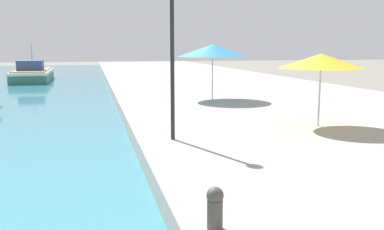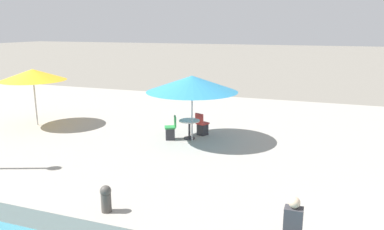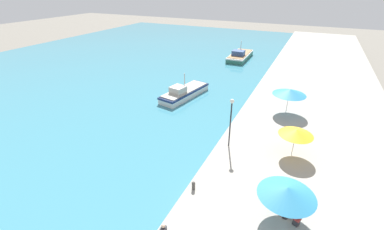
{
  "view_description": "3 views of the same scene",
  "coord_description": "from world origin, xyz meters",
  "px_view_note": "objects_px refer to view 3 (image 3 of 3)",
  "views": [
    {
      "loc": [
        -1.21,
        2.87,
        3.29
      ],
      "look_at": [
        1.5,
        14.5,
        1.38
      ],
      "focal_mm": 40.0,
      "sensor_mm": 36.0,
      "label": 1
    },
    {
      "loc": [
        -6.35,
        4.07,
        4.8
      ],
      "look_at": [
        6.52,
        8.8,
        1.58
      ],
      "focal_mm": 35.0,
      "sensor_mm": 36.0,
      "label": 2
    },
    {
      "loc": [
        6.31,
        -3.77,
        13.63
      ],
      "look_at": [
        -4.0,
        18.0,
        1.18
      ],
      "focal_mm": 24.0,
      "sensor_mm": 36.0,
      "label": 3
    }
  ],
  "objects_px": {
    "cafe_table": "(286,211)",
    "mooring_bollard": "(193,185)",
    "fishing_boat_near": "(184,92)",
    "cafe_chair_left": "(282,204)",
    "cafe_umbrella_striped": "(290,92)",
    "lamppost": "(231,115)",
    "cafe_chair_right": "(296,220)",
    "cafe_umbrella_pink": "(287,191)",
    "cafe_umbrella_white": "(296,132)",
    "fishing_boat_mid": "(240,56)"
  },
  "relations": [
    {
      "from": "fishing_boat_mid",
      "to": "cafe_umbrella_striped",
      "type": "bearing_deg",
      "value": -63.05
    },
    {
      "from": "lamppost",
      "to": "cafe_table",
      "type": "bearing_deg",
      "value": -47.06
    },
    {
      "from": "fishing_boat_near",
      "to": "cafe_chair_left",
      "type": "height_order",
      "value": "fishing_boat_near"
    },
    {
      "from": "cafe_umbrella_striped",
      "to": "cafe_chair_left",
      "type": "relative_size",
      "value": 3.94
    },
    {
      "from": "mooring_bollard",
      "to": "cafe_table",
      "type": "bearing_deg",
      "value": 2.28
    },
    {
      "from": "fishing_boat_mid",
      "to": "cafe_umbrella_white",
      "type": "bearing_deg",
      "value": -67.34
    },
    {
      "from": "cafe_umbrella_pink",
      "to": "mooring_bollard",
      "type": "xyz_separation_m",
      "value": [
        -6.02,
        -0.07,
        -1.84
      ]
    },
    {
      "from": "cafe_umbrella_pink",
      "to": "cafe_umbrella_striped",
      "type": "relative_size",
      "value": 0.96
    },
    {
      "from": "fishing_boat_mid",
      "to": "cafe_table",
      "type": "bearing_deg",
      "value": -70.92
    },
    {
      "from": "cafe_table",
      "to": "lamppost",
      "type": "distance_m",
      "value": 8.7
    },
    {
      "from": "fishing_boat_mid",
      "to": "cafe_umbrella_pink",
      "type": "distance_m",
      "value": 39.62
    },
    {
      "from": "mooring_bollard",
      "to": "cafe_chair_right",
      "type": "bearing_deg",
      "value": -0.44
    },
    {
      "from": "cafe_umbrella_pink",
      "to": "cafe_table",
      "type": "bearing_deg",
      "value": 43.62
    },
    {
      "from": "cafe_umbrella_pink",
      "to": "cafe_umbrella_white",
      "type": "height_order",
      "value": "cafe_umbrella_pink"
    },
    {
      "from": "cafe_table",
      "to": "cafe_chair_right",
      "type": "xyz_separation_m",
      "value": [
        0.66,
        -0.3,
        -0.21
      ]
    },
    {
      "from": "cafe_chair_left",
      "to": "lamppost",
      "type": "xyz_separation_m",
      "value": [
        -5.33,
        5.44,
        2.77
      ]
    },
    {
      "from": "cafe_chair_right",
      "to": "cafe_chair_left",
      "type": "bearing_deg",
      "value": -109.23
    },
    {
      "from": "cafe_umbrella_white",
      "to": "fishing_boat_near",
      "type": "bearing_deg",
      "value": 150.07
    },
    {
      "from": "cafe_umbrella_pink",
      "to": "cafe_umbrella_white",
      "type": "bearing_deg",
      "value": 91.54
    },
    {
      "from": "fishing_boat_near",
      "to": "cafe_chair_left",
      "type": "relative_size",
      "value": 9.17
    },
    {
      "from": "mooring_bollard",
      "to": "lamppost",
      "type": "height_order",
      "value": "lamppost"
    },
    {
      "from": "cafe_chair_right",
      "to": "mooring_bollard",
      "type": "height_order",
      "value": "cafe_chair_right"
    },
    {
      "from": "fishing_boat_mid",
      "to": "cafe_umbrella_pink",
      "type": "bearing_deg",
      "value": -71.26
    },
    {
      "from": "cafe_umbrella_striped",
      "to": "lamppost",
      "type": "bearing_deg",
      "value": -112.62
    },
    {
      "from": "cafe_umbrella_white",
      "to": "cafe_table",
      "type": "height_order",
      "value": "cafe_umbrella_white"
    },
    {
      "from": "cafe_chair_right",
      "to": "lamppost",
      "type": "distance_m",
      "value": 9.4
    },
    {
      "from": "cafe_chair_left",
      "to": "cafe_chair_right",
      "type": "distance_m",
      "value": 1.37
    },
    {
      "from": "mooring_bollard",
      "to": "cafe_umbrella_white",
      "type": "bearing_deg",
      "value": 51.39
    },
    {
      "from": "cafe_table",
      "to": "cafe_umbrella_white",
      "type": "bearing_deg",
      "value": 93.08
    },
    {
      "from": "fishing_boat_near",
      "to": "cafe_umbrella_striped",
      "type": "relative_size",
      "value": 2.33
    },
    {
      "from": "cafe_chair_left",
      "to": "lamppost",
      "type": "bearing_deg",
      "value": 107.28
    },
    {
      "from": "cafe_umbrella_white",
      "to": "lamppost",
      "type": "relative_size",
      "value": 0.61
    },
    {
      "from": "fishing_boat_near",
      "to": "mooring_bollard",
      "type": "relative_size",
      "value": 12.75
    },
    {
      "from": "cafe_umbrella_pink",
      "to": "mooring_bollard",
      "type": "height_order",
      "value": "cafe_umbrella_pink"
    },
    {
      "from": "cafe_umbrella_striped",
      "to": "mooring_bollard",
      "type": "distance_m",
      "value": 16.14
    },
    {
      "from": "cafe_umbrella_pink",
      "to": "fishing_boat_near",
      "type": "bearing_deg",
      "value": 133.35
    },
    {
      "from": "cafe_umbrella_white",
      "to": "lamppost",
      "type": "distance_m",
      "value": 5.44
    },
    {
      "from": "fishing_boat_near",
      "to": "cafe_chair_left",
      "type": "xyz_separation_m",
      "value": [
        14.56,
        -14.76,
        0.22
      ]
    },
    {
      "from": "fishing_boat_mid",
      "to": "lamppost",
      "type": "height_order",
      "value": "lamppost"
    },
    {
      "from": "cafe_table",
      "to": "mooring_bollard",
      "type": "xyz_separation_m",
      "value": [
        -6.2,
        -0.25,
        -0.18
      ]
    },
    {
      "from": "fishing_boat_near",
      "to": "cafe_table",
      "type": "bearing_deg",
      "value": -35.56
    },
    {
      "from": "cafe_table",
      "to": "mooring_bollard",
      "type": "height_order",
      "value": "cafe_table"
    },
    {
      "from": "cafe_umbrella_pink",
      "to": "lamppost",
      "type": "xyz_separation_m",
      "value": [
        -5.48,
        6.26,
        0.9
      ]
    },
    {
      "from": "fishing_boat_near",
      "to": "mooring_bollard",
      "type": "bearing_deg",
      "value": -50.56
    },
    {
      "from": "cafe_umbrella_white",
      "to": "cafe_umbrella_striped",
      "type": "distance_m",
      "value": 8.25
    },
    {
      "from": "cafe_umbrella_white",
      "to": "cafe_chair_right",
      "type": "distance_m",
      "value": 7.66
    },
    {
      "from": "cafe_umbrella_striped",
      "to": "cafe_chair_right",
      "type": "distance_m",
      "value": 15.81
    },
    {
      "from": "cafe_umbrella_white",
      "to": "cafe_umbrella_striped",
      "type": "bearing_deg",
      "value": 100.51
    },
    {
      "from": "cafe_table",
      "to": "cafe_chair_right",
      "type": "relative_size",
      "value": 0.88
    },
    {
      "from": "cafe_table",
      "to": "mooring_bollard",
      "type": "distance_m",
      "value": 6.21
    }
  ]
}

